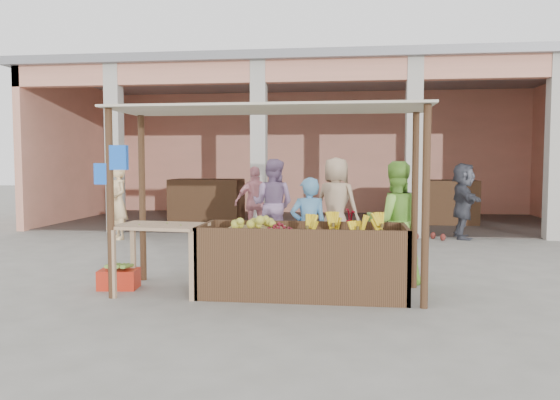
# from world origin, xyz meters

# --- Properties ---
(ground) EXTENTS (60.00, 60.00, 0.00)m
(ground) POSITION_xyz_m (0.00, 0.00, 0.00)
(ground) COLOR slate
(ground) RESTS_ON ground
(market_building) EXTENTS (14.40, 6.40, 4.20)m
(market_building) POSITION_xyz_m (0.05, 8.93, 2.70)
(market_building) COLOR #E59278
(market_building) RESTS_ON ground
(fruit_stall) EXTENTS (2.60, 0.95, 0.80)m
(fruit_stall) POSITION_xyz_m (0.50, 0.00, 0.40)
(fruit_stall) COLOR #4E331F
(fruit_stall) RESTS_ON ground
(stall_awning) EXTENTS (4.09, 1.35, 2.39)m
(stall_awning) POSITION_xyz_m (-0.01, 0.06, 1.98)
(stall_awning) COLOR #4E331F
(stall_awning) RESTS_ON ground
(banana_heap) EXTENTS (1.05, 0.57, 0.19)m
(banana_heap) POSITION_xyz_m (1.00, -0.04, 0.90)
(banana_heap) COLOR yellow
(banana_heap) RESTS_ON fruit_stall
(melon_tray) EXTENTS (0.70, 0.61, 0.19)m
(melon_tray) POSITION_xyz_m (-0.10, -0.03, 0.89)
(melon_tray) COLOR #A38654
(melon_tray) RESTS_ON fruit_stall
(berry_heap) EXTENTS (0.40, 0.33, 0.13)m
(berry_heap) POSITION_xyz_m (0.20, -0.04, 0.86)
(berry_heap) COLOR maroon
(berry_heap) RESTS_ON fruit_stall
(side_table) EXTENTS (1.17, 0.84, 0.90)m
(side_table) POSITION_xyz_m (-1.32, -0.14, 0.75)
(side_table) COLOR tan
(side_table) RESTS_ON ground
(papaya_pile) EXTENTS (0.69, 0.39, 0.20)m
(papaya_pile) POSITION_xyz_m (-1.32, -0.14, 0.99)
(papaya_pile) COLOR #447E29
(papaya_pile) RESTS_ON side_table
(red_crate) EXTENTS (0.54, 0.42, 0.26)m
(red_crate) POSITION_xyz_m (-1.98, 0.05, 0.13)
(red_crate) COLOR red
(red_crate) RESTS_ON ground
(plantain_bundle) EXTENTS (0.39, 0.27, 0.08)m
(plantain_bundle) POSITION_xyz_m (-1.98, 0.05, 0.30)
(plantain_bundle) COLOR olive
(plantain_bundle) RESTS_ON red_crate
(produce_sacks) EXTENTS (0.99, 0.74, 0.60)m
(produce_sacks) POSITION_xyz_m (2.83, 5.23, 0.30)
(produce_sacks) COLOR maroon
(produce_sacks) RESTS_ON ground
(vendor_blue) EXTENTS (0.68, 0.56, 1.58)m
(vendor_blue) POSITION_xyz_m (0.50, 0.96, 0.79)
(vendor_blue) COLOR #558FC1
(vendor_blue) RESTS_ON ground
(vendor_green) EXTENTS (0.93, 0.63, 1.80)m
(vendor_green) POSITION_xyz_m (1.72, 0.88, 0.90)
(vendor_green) COLOR #8CD449
(vendor_green) RESTS_ON ground
(motorcycle) EXTENTS (1.00, 1.85, 0.92)m
(motorcycle) POSITION_xyz_m (0.66, 2.49, 0.46)
(motorcycle) COLOR #A10617
(motorcycle) RESTS_ON ground
(shopper_b) EXTENTS (1.13, 0.88, 1.71)m
(shopper_b) POSITION_xyz_m (-0.96, 4.97, 0.85)
(shopper_b) COLOR pink
(shopper_b) RESTS_ON ground
(shopper_c) EXTENTS (1.12, 0.96, 1.98)m
(shopper_c) POSITION_xyz_m (0.83, 3.60, 0.99)
(shopper_c) COLOR tan
(shopper_c) RESTS_ON ground
(shopper_d) EXTENTS (0.73, 1.65, 1.76)m
(shopper_d) POSITION_xyz_m (3.58, 5.56, 0.88)
(shopper_d) COLOR #42444E
(shopper_d) RESTS_ON ground
(shopper_e) EXTENTS (0.79, 0.79, 1.70)m
(shopper_e) POSITION_xyz_m (-3.95, 4.53, 0.85)
(shopper_e) COLOR #F1C588
(shopper_e) RESTS_ON ground
(shopper_f) EXTENTS (1.03, 0.74, 1.92)m
(shopper_f) POSITION_xyz_m (-0.38, 3.57, 0.96)
(shopper_f) COLOR gray
(shopper_f) RESTS_ON ground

